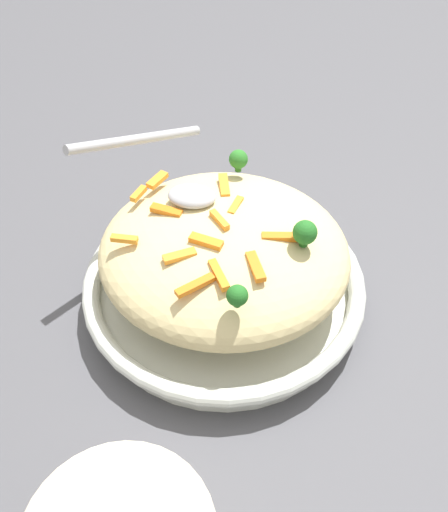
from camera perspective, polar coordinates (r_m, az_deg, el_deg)
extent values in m
plane|color=#4C4C51|center=(0.74, 0.00, -4.32)|extent=(2.40, 2.40, 0.00)
cylinder|color=silver|center=(0.73, 0.00, -3.68)|extent=(0.32, 0.32, 0.03)
torus|color=silver|center=(0.71, 0.00, -2.46)|extent=(0.35, 0.35, 0.02)
torus|color=black|center=(0.71, 0.00, -2.23)|extent=(0.34, 0.34, 0.00)
ellipsoid|color=#DBC689|center=(0.67, 0.00, 0.40)|extent=(0.29, 0.28, 0.09)
cube|color=orange|center=(0.62, -1.78, 1.44)|extent=(0.04, 0.02, 0.01)
cube|color=orange|center=(0.59, -0.52, -1.88)|extent=(0.03, 0.04, 0.01)
cube|color=orange|center=(0.66, 1.16, 4.99)|extent=(0.01, 0.03, 0.01)
cube|color=orange|center=(0.70, 0.02, 6.92)|extent=(0.02, 0.04, 0.01)
cube|color=orange|center=(0.61, -4.41, 0.02)|extent=(0.04, 0.03, 0.01)
cube|color=orange|center=(0.58, -2.87, -2.91)|extent=(0.04, 0.04, 0.01)
cube|color=orange|center=(0.66, -5.70, 4.47)|extent=(0.04, 0.02, 0.01)
cube|color=orange|center=(0.64, -0.43, 3.63)|extent=(0.03, 0.03, 0.01)
cube|color=orange|center=(0.69, -8.43, 6.11)|extent=(0.01, 0.03, 0.01)
cube|color=orange|center=(0.71, -6.60, 7.47)|extent=(0.02, 0.03, 0.01)
cube|color=orange|center=(0.64, -9.82, 1.68)|extent=(0.03, 0.01, 0.01)
cube|color=orange|center=(0.63, 5.69, 1.89)|extent=(0.04, 0.02, 0.01)
cube|color=orange|center=(0.60, 3.14, -1.05)|extent=(0.03, 0.04, 0.01)
cylinder|color=#205B1C|center=(0.63, 7.87, 1.40)|extent=(0.01, 0.01, 0.01)
sphere|color=#236B23|center=(0.62, 8.00, 2.33)|extent=(0.03, 0.03, 0.03)
cylinder|color=#296820|center=(0.72, 1.80, 8.68)|extent=(0.01, 0.01, 0.01)
sphere|color=#2D7A28|center=(0.71, 1.82, 9.50)|extent=(0.02, 0.02, 0.02)
cylinder|color=#205B1C|center=(0.57, 1.30, -4.65)|extent=(0.01, 0.01, 0.01)
sphere|color=#236B23|center=(0.56, 1.32, -3.92)|extent=(0.02, 0.02, 0.02)
ellipsoid|color=#B7B7BC|center=(0.67, -3.21, 5.92)|extent=(0.06, 0.04, 0.02)
cylinder|color=#B7B7BC|center=(0.71, -8.52, 11.32)|extent=(0.12, 0.16, 0.07)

